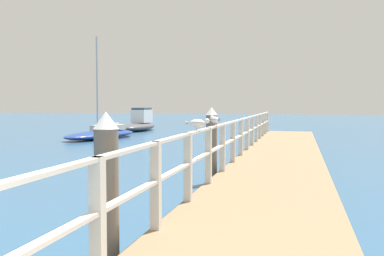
% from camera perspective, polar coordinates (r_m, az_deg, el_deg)
% --- Properties ---
extents(pier_deck, '(2.53, 24.37, 0.42)m').
position_cam_1_polar(pier_deck, '(13.42, 11.49, -4.57)').
color(pier_deck, '#846B4C').
rests_on(pier_deck, ground_plane).
extents(pier_railing, '(0.12, 22.89, 1.13)m').
position_cam_1_polar(pier_railing, '(13.44, 6.48, -0.66)').
color(pier_railing, beige).
rests_on(pier_railing, pier_deck).
extents(dock_piling_near, '(0.29, 0.29, 1.94)m').
position_cam_1_polar(dock_piling_near, '(5.12, -11.22, -8.63)').
color(dock_piling_near, '#6B6056').
rests_on(dock_piling_near, ground_plane).
extents(dock_piling_far, '(0.29, 0.29, 1.94)m').
position_cam_1_polar(dock_piling_far, '(10.85, 2.59, -2.28)').
color(dock_piling_far, '#6B6056').
rests_on(dock_piling_far, ground_plane).
extents(seagull_foreground, '(0.47, 0.23, 0.21)m').
position_cam_1_polar(seagull_foreground, '(7.66, 0.77, 0.68)').
color(seagull_foreground, white).
rests_on(seagull_foreground, pier_railing).
extents(seagull_background, '(0.31, 0.42, 0.21)m').
position_cam_1_polar(seagull_background, '(9.29, 3.05, 1.13)').
color(seagull_background, white).
rests_on(seagull_background, pier_railing).
extents(boat_2, '(1.67, 4.74, 1.71)m').
position_cam_1_polar(boat_2, '(32.28, -6.85, 0.65)').
color(boat_2, '#4C4C51').
rests_on(boat_2, ground_plane).
extents(boat_3, '(3.12, 6.00, 5.77)m').
position_cam_1_polar(boat_3, '(25.29, -11.85, -0.70)').
color(boat_3, navy).
rests_on(boat_3, ground_plane).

